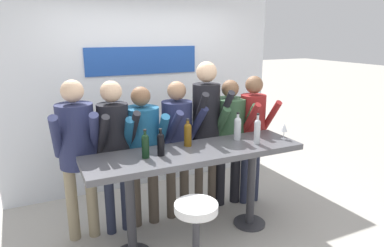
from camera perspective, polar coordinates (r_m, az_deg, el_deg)
The scene contains 17 objects.
ground_plane at distance 3.85m, azimuth 0.61°, elevation -18.59°, with size 40.00×40.00×0.00m, color #B2ADA3.
back_wall at distance 4.77m, azimuth -7.71°, elevation 4.88°, with size 3.81×0.12×2.60m.
tasting_table at distance 3.45m, azimuth 0.65°, elevation -6.92°, with size 2.21×0.61×1.00m.
bar_stool at distance 2.98m, azimuth 0.68°, elevation -17.72°, with size 0.38×0.38×0.78m.
person_far_left at distance 3.60m, azimuth -18.63°, elevation -3.30°, with size 0.48×0.58×1.69m.
person_left at distance 3.61m, azimuth -12.81°, elevation -2.87°, with size 0.40×0.52×1.67m.
person_center_left at distance 3.73m, azimuth -8.23°, elevation -3.22°, with size 0.47×0.54×1.58m.
person_center at distance 3.87m, azimuth -2.41°, elevation -1.97°, with size 0.48×0.57×1.61m.
person_center_right at distance 3.98m, azimuth 2.42°, elevation 0.70°, with size 0.40×0.55×1.81m.
person_right at distance 4.19m, azimuth 6.25°, elevation -1.14°, with size 0.49×0.55×1.59m.
person_far_right at distance 4.25m, azimuth 10.08°, elevation -0.34°, with size 0.37×0.49×1.63m.
wine_bottle_0 at distance 3.18m, azimuth -7.76°, elevation -3.55°, with size 0.07×0.07×0.28m.
wine_bottle_1 at distance 3.71m, azimuth 7.60°, elevation -0.63°, with size 0.07×0.07×0.30m.
wine_bottle_2 at distance 3.48m, azimuth -0.70°, elevation -1.66°, with size 0.08×0.08×0.29m.
wine_bottle_3 at distance 3.22m, azimuth -5.22°, elevation -3.29°, with size 0.07×0.07×0.26m.
wine_bottle_4 at distance 3.61m, azimuth 10.82°, elevation -1.11°, with size 0.06×0.06×0.33m.
wine_glass_0 at distance 3.84m, azimuth 15.14°, elevation -0.73°, with size 0.07×0.07×0.18m.
Camera 1 is at (-1.39, -2.89, 2.12)m, focal length 32.00 mm.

